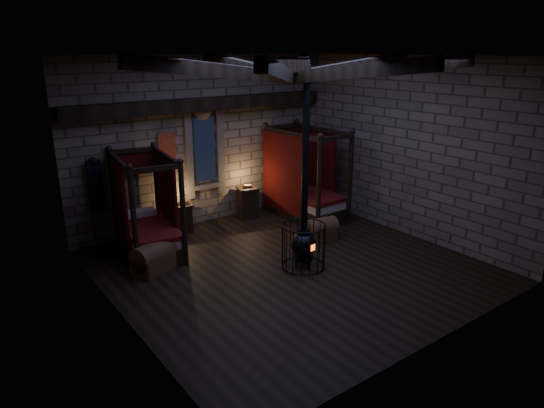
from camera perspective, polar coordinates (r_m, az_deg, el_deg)
room at (r=9.33m, az=1.84°, el=14.21°), size 7.02×7.02×4.29m
bed_left at (r=11.06m, az=-14.41°, el=-2.81°), size 1.38×2.22×2.18m
bed_right at (r=13.05m, az=3.75°, el=1.08°), size 1.23×2.27×2.34m
trunk_left at (r=10.17m, az=-13.69°, el=-6.19°), size 0.98×0.80×0.63m
trunk_right at (r=11.52m, az=5.76°, el=-3.06°), size 0.81×0.59×0.55m
nightstand_left at (r=12.13m, az=-10.43°, el=-1.57°), size 0.52×0.51×0.86m
nightstand_right at (r=12.94m, az=-2.87°, el=0.22°), size 0.62×0.60×0.90m
stove at (r=9.94m, az=3.74°, el=-4.34°), size 0.91×0.91×4.05m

